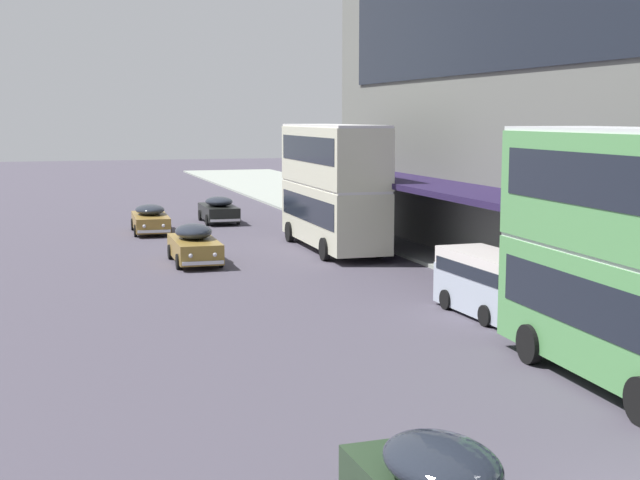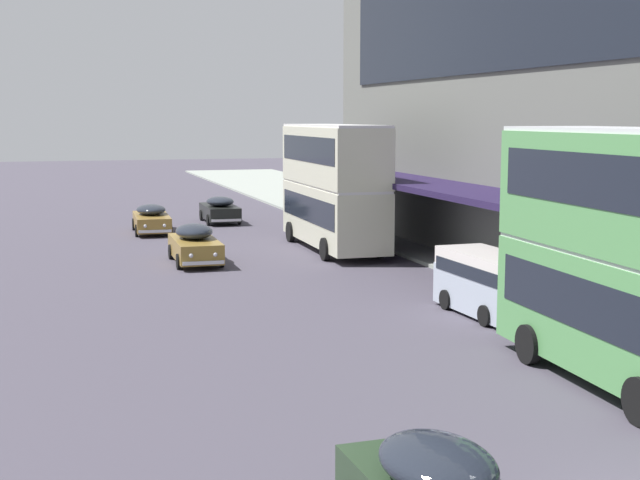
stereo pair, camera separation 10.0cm
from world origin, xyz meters
name	(u,v)px [view 2 (the right image)]	position (x,y,z in m)	size (l,w,h in m)	color
transit_bus_kerbside_rear	(333,183)	(3.75, 28.68, 3.13)	(2.87, 9.49, 5.80)	beige
sedan_far_back	(151,219)	(-3.64, 37.45, 0.75)	(2.03, 4.84, 1.50)	olive
sedan_second_near	(220,210)	(0.71, 40.92, 0.77)	(1.98, 4.50, 1.55)	black
sedan_oncoming_rear	(195,244)	(-3.01, 26.84, 0.81)	(1.96, 4.68, 1.65)	olive
vw_van	(488,280)	(4.16, 14.20, 1.10)	(2.04, 4.61, 1.96)	#AAB5C6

